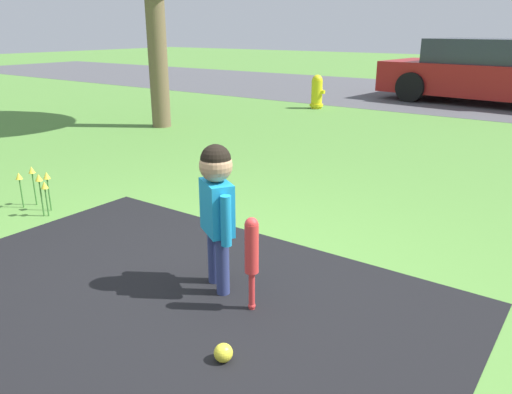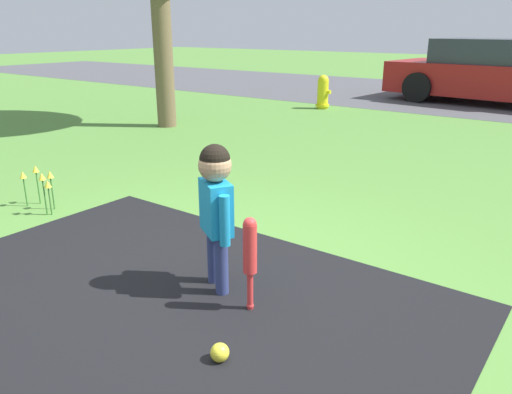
# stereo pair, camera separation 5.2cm
# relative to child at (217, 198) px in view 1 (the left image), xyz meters

# --- Properties ---
(ground_plane) EXTENTS (60.00, 60.00, 0.00)m
(ground_plane) POSITION_rel_child_xyz_m (-0.09, -0.15, -0.60)
(ground_plane) COLOR #518438
(street_strip) EXTENTS (40.00, 6.00, 0.01)m
(street_strip) POSITION_rel_child_xyz_m (-0.09, 10.32, -0.59)
(street_strip) COLOR #4C4C51
(street_strip) RESTS_ON ground
(child) EXTENTS (0.33, 0.25, 0.92)m
(child) POSITION_rel_child_xyz_m (0.00, 0.00, 0.00)
(child) COLOR navy
(child) RESTS_ON ground
(baseball_bat) EXTENTS (0.08, 0.08, 0.57)m
(baseball_bat) POSITION_rel_child_xyz_m (0.32, -0.09, -0.23)
(baseball_bat) COLOR red
(baseball_bat) RESTS_ON ground
(sports_ball) EXTENTS (0.09, 0.09, 0.09)m
(sports_ball) POSITION_rel_child_xyz_m (0.49, -0.55, -0.55)
(sports_ball) COLOR yellow
(sports_ball) RESTS_ON ground
(fire_hydrant) EXTENTS (0.31, 0.28, 0.67)m
(fire_hydrant) POSITION_rel_child_xyz_m (-3.11, 6.84, -0.27)
(fire_hydrant) COLOR yellow
(fire_hydrant) RESTS_ON ground
(parked_car) EXTENTS (4.65, 2.40, 1.34)m
(parked_car) POSITION_rel_child_xyz_m (-0.47, 9.65, 0.04)
(parked_car) COLOR maroon
(parked_car) RESTS_ON ground
(flower_bed) EXTENTS (0.44, 0.19, 0.38)m
(flower_bed) POSITION_rel_child_xyz_m (-2.18, 0.14, -0.31)
(flower_bed) COLOR #38702D
(flower_bed) RESTS_ON ground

